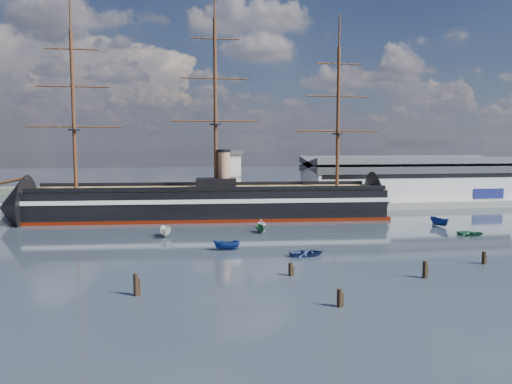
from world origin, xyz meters
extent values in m
plane|color=#1D262E|center=(0.00, 40.00, 0.00)|extent=(600.00, 600.00, 0.00)
cube|color=slate|center=(10.00, 76.00, 0.00)|extent=(180.00, 18.00, 2.00)
cube|color=#B7BABC|center=(58.00, 80.00, 7.00)|extent=(62.00, 20.00, 10.00)
cube|color=#3F4247|center=(58.00, 80.00, 12.60)|extent=(63.00, 21.00, 2.00)
cube|color=silver|center=(3.00, 73.00, 9.00)|extent=(4.00, 4.00, 14.00)
cube|color=#3F4247|center=(3.00, 73.00, 16.50)|extent=(5.00, 5.00, 1.00)
cube|color=black|center=(-4.92, 60.00, 4.00)|extent=(88.86, 21.71, 7.00)
cube|color=silver|center=(-4.92, 60.00, 5.20)|extent=(90.87, 22.08, 1.00)
cube|color=#531002|center=(-4.92, 60.00, 0.35)|extent=(90.87, 22.04, 0.90)
cone|color=black|center=(-51.42, 60.00, 3.70)|extent=(14.99, 16.56, 15.68)
cone|color=black|center=(41.58, 60.00, 3.70)|extent=(12.00, 16.37, 15.68)
cube|color=brown|center=(-4.92, 60.00, 7.60)|extent=(88.77, 20.44, 0.40)
cube|color=black|center=(-2.92, 60.00, 9.00)|extent=(10.37, 6.64, 2.50)
cylinder|color=#996D4E|center=(-0.92, 60.00, 12.50)|extent=(3.20, 3.20, 9.00)
cylinder|color=#381E0F|center=(-36.92, 60.00, 26.80)|extent=(0.90, 0.90, 38.00)
cylinder|color=#381E0F|center=(-2.92, 60.00, 28.80)|extent=(0.90, 0.90, 42.00)
cylinder|color=#381E0F|center=(29.08, 60.00, 25.80)|extent=(0.90, 0.90, 36.00)
imported|color=silver|center=(-15.21, 35.90, 0.00)|extent=(6.73, 2.47, 2.69)
imported|color=navy|center=(8.57, 14.23, 0.00)|extent=(1.58, 3.67, 1.69)
imported|color=#235032|center=(4.72, 37.56, 0.00)|extent=(5.18, 2.41, 2.00)
imported|color=white|center=(6.16, 44.71, 0.00)|extent=(5.83, 4.00, 1.97)
imported|color=#23613E|center=(46.99, 27.29, 0.00)|extent=(2.56, 3.50, 1.52)
imported|color=navy|center=(46.86, 39.09, 0.00)|extent=(6.92, 3.76, 2.62)
imported|color=navy|center=(-4.28, 21.19, 0.00)|extent=(2.40, 5.63, 2.20)
cylinder|color=black|center=(-18.24, -3.61, 0.00)|extent=(0.64, 0.64, 3.49)
cylinder|color=black|center=(5.45, -11.89, 0.00)|extent=(0.64, 0.64, 2.85)
cylinder|color=black|center=(21.43, -1.83, 0.00)|extent=(0.64, 0.64, 3.17)
cylinder|color=black|center=(34.72, 4.35, 0.00)|extent=(0.64, 0.64, 2.69)
cylinder|color=black|center=(3.01, 2.51, 0.00)|extent=(0.64, 0.64, 2.58)
camera|label=1|loc=(-13.27, -66.03, 18.92)|focal=35.00mm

